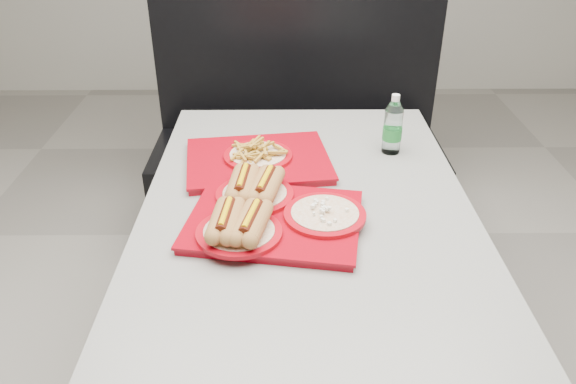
{
  "coord_description": "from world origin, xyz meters",
  "views": [
    {
      "loc": [
        -0.06,
        -1.29,
        1.55
      ],
      "look_at": [
        -0.05,
        -0.06,
        0.83
      ],
      "focal_mm": 35.0,
      "sensor_mm": 36.0,
      "label": 1
    }
  ],
  "objects_px": {
    "diner_table": "(306,256)",
    "tray_near": "(267,213)",
    "water_bottle": "(393,128)",
    "tray_far": "(258,157)",
    "booth_bench": "(297,148)"
  },
  "relations": [
    {
      "from": "diner_table",
      "to": "tray_near",
      "type": "distance_m",
      "value": 0.24
    },
    {
      "from": "diner_table",
      "to": "booth_bench",
      "type": "height_order",
      "value": "booth_bench"
    },
    {
      "from": "tray_near",
      "to": "tray_far",
      "type": "relative_size",
      "value": 1.02
    },
    {
      "from": "booth_bench",
      "to": "tray_far",
      "type": "bearing_deg",
      "value": -99.61
    },
    {
      "from": "tray_far",
      "to": "water_bottle",
      "type": "bearing_deg",
      "value": 11.67
    },
    {
      "from": "diner_table",
      "to": "booth_bench",
      "type": "relative_size",
      "value": 1.05
    },
    {
      "from": "booth_bench",
      "to": "water_bottle",
      "type": "height_order",
      "value": "booth_bench"
    },
    {
      "from": "tray_near",
      "to": "booth_bench",
      "type": "bearing_deg",
      "value": 84.86
    },
    {
      "from": "diner_table",
      "to": "tray_far",
      "type": "relative_size",
      "value": 2.99
    },
    {
      "from": "booth_bench",
      "to": "water_bottle",
      "type": "distance_m",
      "value": 0.91
    },
    {
      "from": "diner_table",
      "to": "booth_bench",
      "type": "distance_m",
      "value": 1.11
    },
    {
      "from": "tray_far",
      "to": "tray_near",
      "type": "bearing_deg",
      "value": -83.66
    },
    {
      "from": "water_bottle",
      "to": "tray_far",
      "type": "bearing_deg",
      "value": -168.33
    },
    {
      "from": "booth_bench",
      "to": "tray_near",
      "type": "relative_size",
      "value": 2.8
    },
    {
      "from": "diner_table",
      "to": "tray_near",
      "type": "xyz_separation_m",
      "value": [
        -0.11,
        -0.08,
        0.2
      ]
    }
  ]
}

